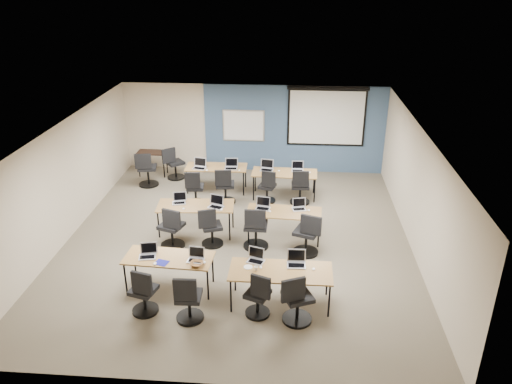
# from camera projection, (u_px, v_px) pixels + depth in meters

# --- Properties ---
(floor) EXTENTS (8.00, 9.00, 0.02)m
(floor) POSITION_uv_depth(u_px,v_px,m) (238.00, 239.00, 11.79)
(floor) COLOR #6B6354
(floor) RESTS_ON ground
(ceiling) EXTENTS (8.00, 9.00, 0.02)m
(ceiling) POSITION_uv_depth(u_px,v_px,m) (236.00, 129.00, 10.68)
(ceiling) COLOR white
(ceiling) RESTS_ON ground
(wall_back) EXTENTS (8.00, 0.04, 2.70)m
(wall_back) POSITION_uv_depth(u_px,v_px,m) (254.00, 128.00, 15.33)
(wall_back) COLOR beige
(wall_back) RESTS_ON ground
(wall_front) EXTENTS (8.00, 0.04, 2.70)m
(wall_front) POSITION_uv_depth(u_px,v_px,m) (202.00, 313.00, 7.15)
(wall_front) COLOR beige
(wall_front) RESTS_ON ground
(wall_left) EXTENTS (0.04, 9.00, 2.70)m
(wall_left) POSITION_uv_depth(u_px,v_px,m) (65.00, 182.00, 11.52)
(wall_left) COLOR beige
(wall_left) RESTS_ON ground
(wall_right) EXTENTS (0.04, 9.00, 2.70)m
(wall_right) POSITION_uv_depth(u_px,v_px,m) (418.00, 193.00, 10.96)
(wall_right) COLOR beige
(wall_right) RESTS_ON ground
(blue_accent_panel) EXTENTS (5.50, 0.04, 2.70)m
(blue_accent_panel) POSITION_uv_depth(u_px,v_px,m) (294.00, 130.00, 15.21)
(blue_accent_panel) COLOR #3D5977
(blue_accent_panel) RESTS_ON wall_back
(whiteboard) EXTENTS (1.28, 0.03, 0.98)m
(whiteboard) POSITION_uv_depth(u_px,v_px,m) (244.00, 126.00, 15.24)
(whiteboard) COLOR silver
(whiteboard) RESTS_ON wall_back
(projector_screen) EXTENTS (2.40, 0.10, 1.82)m
(projector_screen) POSITION_uv_depth(u_px,v_px,m) (327.00, 114.00, 14.87)
(projector_screen) COLOR black
(projector_screen) RESTS_ON wall_back
(training_table_front_left) EXTENTS (1.72, 0.72, 0.73)m
(training_table_front_left) POSITION_uv_depth(u_px,v_px,m) (169.00, 259.00, 9.71)
(training_table_front_left) COLOR #A56031
(training_table_front_left) RESTS_ON floor
(training_table_front_right) EXTENTS (1.92, 0.80, 0.73)m
(training_table_front_right) POSITION_uv_depth(u_px,v_px,m) (281.00, 273.00, 9.27)
(training_table_front_right) COLOR brown
(training_table_front_right) RESTS_ON floor
(training_table_mid_left) EXTENTS (1.81, 0.75, 0.73)m
(training_table_mid_left) POSITION_uv_depth(u_px,v_px,m) (196.00, 207.00, 11.82)
(training_table_mid_left) COLOR #A26A32
(training_table_mid_left) RESTS_ON floor
(training_table_mid_right) EXTENTS (1.72, 0.72, 0.73)m
(training_table_mid_right) POSITION_uv_depth(u_px,v_px,m) (284.00, 213.00, 11.52)
(training_table_mid_right) COLOR brown
(training_table_mid_right) RESTS_ON floor
(training_table_back_left) EXTENTS (1.72, 0.72, 0.73)m
(training_table_back_left) POSITION_uv_depth(u_px,v_px,m) (216.00, 168.00, 14.10)
(training_table_back_left) COLOR #AA7242
(training_table_back_left) RESTS_ON floor
(training_table_back_right) EXTENTS (1.78, 0.74, 0.73)m
(training_table_back_right) POSITION_uv_depth(u_px,v_px,m) (284.00, 174.00, 13.71)
(training_table_back_right) COLOR olive
(training_table_back_right) RESTS_ON floor
(laptop_0) EXTENTS (0.33, 0.28, 0.25)m
(laptop_0) POSITION_uv_depth(u_px,v_px,m) (148.00, 253.00, 9.70)
(laptop_0) COLOR #ABABAD
(laptop_0) RESTS_ON training_table_front_left
(mouse_0) EXTENTS (0.07, 0.10, 0.03)m
(mouse_0) POSITION_uv_depth(u_px,v_px,m) (155.00, 264.00, 9.45)
(mouse_0) COLOR white
(mouse_0) RESTS_ON training_table_front_left
(task_chair_0) EXTENTS (0.50, 0.49, 0.98)m
(task_chair_0) POSITION_uv_depth(u_px,v_px,m) (144.00, 295.00, 9.11)
(task_chair_0) COLOR black
(task_chair_0) RESTS_ON floor
(laptop_1) EXTENTS (0.31, 0.26, 0.24)m
(laptop_1) POSITION_uv_depth(u_px,v_px,m) (196.00, 257.00, 9.57)
(laptop_1) COLOR #B5B5B5
(laptop_1) RESTS_ON training_table_front_left
(mouse_1) EXTENTS (0.07, 0.10, 0.03)m
(mouse_1) POSITION_uv_depth(u_px,v_px,m) (204.00, 262.00, 9.49)
(mouse_1) COLOR white
(mouse_1) RESTS_ON training_table_front_left
(task_chair_1) EXTENTS (0.51, 0.51, 0.99)m
(task_chair_1) POSITION_uv_depth(u_px,v_px,m) (188.00, 302.00, 8.92)
(task_chair_1) COLOR black
(task_chair_1) RESTS_ON floor
(laptop_2) EXTENTS (0.32, 0.27, 0.24)m
(laptop_2) POSITION_uv_depth(u_px,v_px,m) (256.00, 258.00, 9.55)
(laptop_2) COLOR #A7A8AB
(laptop_2) RESTS_ON training_table_front_right
(mouse_2) EXTENTS (0.07, 0.10, 0.03)m
(mouse_2) POSITION_uv_depth(u_px,v_px,m) (261.00, 267.00, 9.34)
(mouse_2) COLOR white
(mouse_2) RESTS_ON training_table_front_right
(task_chair_2) EXTENTS (0.48, 0.46, 0.95)m
(task_chair_2) POSITION_uv_depth(u_px,v_px,m) (258.00, 298.00, 9.05)
(task_chair_2) COLOR black
(task_chair_2) RESTS_ON floor
(laptop_3) EXTENTS (0.35, 0.30, 0.27)m
(laptop_3) POSITION_uv_depth(u_px,v_px,m) (296.00, 261.00, 9.43)
(laptop_3) COLOR silver
(laptop_3) RESTS_ON training_table_front_right
(mouse_3) EXTENTS (0.06, 0.09, 0.03)m
(mouse_3) POSITION_uv_depth(u_px,v_px,m) (314.00, 269.00, 9.28)
(mouse_3) COLOR white
(mouse_3) RESTS_ON training_table_front_right
(task_chair_3) EXTENTS (0.58, 0.54, 1.02)m
(task_chair_3) POSITION_uv_depth(u_px,v_px,m) (296.00, 303.00, 8.87)
(task_chair_3) COLOR black
(task_chair_3) RESTS_ON floor
(laptop_4) EXTENTS (0.31, 0.27, 0.24)m
(laptop_4) POSITION_uv_depth(u_px,v_px,m) (179.00, 200.00, 11.91)
(laptop_4) COLOR #B3B3B3
(laptop_4) RESTS_ON training_table_mid_left
(mouse_4) EXTENTS (0.07, 0.10, 0.03)m
(mouse_4) POSITION_uv_depth(u_px,v_px,m) (184.00, 209.00, 11.60)
(mouse_4) COLOR white
(mouse_4) RESTS_ON training_table_mid_left
(task_chair_4) EXTENTS (0.57, 0.55, 1.03)m
(task_chair_4) POSITION_uv_depth(u_px,v_px,m) (172.00, 231.00, 11.28)
(task_chair_4) COLOR black
(task_chair_4) RESTS_ON floor
(laptop_5) EXTENTS (0.35, 0.30, 0.26)m
(laptop_5) POSITION_uv_depth(u_px,v_px,m) (216.00, 204.00, 11.71)
(laptop_5) COLOR #AAABB8
(laptop_5) RESTS_ON training_table_mid_left
(mouse_5) EXTENTS (0.08, 0.11, 0.03)m
(mouse_5) POSITION_uv_depth(u_px,v_px,m) (221.00, 210.00, 11.56)
(mouse_5) COLOR white
(mouse_5) RESTS_ON training_table_mid_left
(task_chair_5) EXTENTS (0.52, 0.50, 0.98)m
(task_chair_5) POSITION_uv_depth(u_px,v_px,m) (211.00, 230.00, 11.36)
(task_chair_5) COLOR black
(task_chair_5) RESTS_ON floor
(laptop_6) EXTENTS (0.33, 0.28, 0.25)m
(laptop_6) POSITION_uv_depth(u_px,v_px,m) (263.00, 206.00, 11.64)
(laptop_6) COLOR #A6A6B3
(laptop_6) RESTS_ON training_table_mid_right
(mouse_6) EXTENTS (0.06, 0.09, 0.03)m
(mouse_6) POSITION_uv_depth(u_px,v_px,m) (270.00, 211.00, 11.48)
(mouse_6) COLOR white
(mouse_6) RESTS_ON training_table_mid_right
(task_chair_6) EXTENTS (0.58, 0.58, 1.05)m
(task_chair_6) POSITION_uv_depth(u_px,v_px,m) (256.00, 231.00, 11.25)
(task_chair_6) COLOR black
(task_chair_6) RESTS_ON floor
(laptop_7) EXTENTS (0.31, 0.27, 0.24)m
(laptop_7) POSITION_uv_depth(u_px,v_px,m) (299.00, 206.00, 11.60)
(laptop_7) COLOR silver
(laptop_7) RESTS_ON training_table_mid_right
(mouse_7) EXTENTS (0.08, 0.11, 0.04)m
(mouse_7) POSITION_uv_depth(u_px,v_px,m) (309.00, 210.00, 11.53)
(mouse_7) COLOR white
(mouse_7) RESTS_ON training_table_mid_right
(task_chair_7) EXTENTS (0.60, 0.57, 1.05)m
(task_chair_7) POSITION_uv_depth(u_px,v_px,m) (307.00, 237.00, 11.00)
(task_chair_7) COLOR black
(task_chair_7) RESTS_ON floor
(laptop_8) EXTENTS (0.36, 0.31, 0.27)m
(laptop_8) POSITION_uv_depth(u_px,v_px,m) (200.00, 166.00, 13.97)
(laptop_8) COLOR silver
(laptop_8) RESTS_ON training_table_back_left
(mouse_8) EXTENTS (0.08, 0.11, 0.03)m
(mouse_8) POSITION_uv_depth(u_px,v_px,m) (207.00, 170.00, 13.80)
(mouse_8) COLOR white
(mouse_8) RESTS_ON training_table_back_left
(task_chair_8) EXTENTS (0.50, 0.50, 0.98)m
(task_chair_8) POSITION_uv_depth(u_px,v_px,m) (195.00, 191.00, 13.37)
(task_chair_8) COLOR black
(task_chair_8) RESTS_ON floor
(laptop_9) EXTENTS (0.35, 0.30, 0.27)m
(laptop_9) POSITION_uv_depth(u_px,v_px,m) (231.00, 166.00, 13.95)
(laptop_9) COLOR #ABACB5
(laptop_9) RESTS_ON training_table_back_left
(mouse_9) EXTENTS (0.07, 0.10, 0.03)m
(mouse_9) POSITION_uv_depth(u_px,v_px,m) (239.00, 170.00, 13.81)
(mouse_9) COLOR white
(mouse_9) RESTS_ON training_table_back_left
(task_chair_9) EXTENTS (0.54, 0.54, 1.02)m
(task_chair_9) POSITION_uv_depth(u_px,v_px,m) (225.00, 189.00, 13.45)
(task_chair_9) COLOR black
(task_chair_9) RESTS_ON floor
(laptop_10) EXTENTS (0.36, 0.31, 0.27)m
(laptop_10) POSITION_uv_depth(u_px,v_px,m) (267.00, 167.00, 13.85)
(laptop_10) COLOR silver
(laptop_10) RESTS_ON training_table_back_right
(mouse_10) EXTENTS (0.07, 0.10, 0.03)m
(mouse_10) POSITION_uv_depth(u_px,v_px,m) (279.00, 171.00, 13.77)
(mouse_10) COLOR white
(mouse_10) RESTS_ON training_table_back_right
(task_chair_10) EXTENTS (0.47, 0.47, 0.96)m
(task_chair_10) POSITION_uv_depth(u_px,v_px,m) (267.00, 189.00, 13.50)
(task_chair_10) COLOR black
(task_chair_10) RESTS_ON floor
(laptop_11) EXTENTS (0.33, 0.28, 0.25)m
(laptop_11) POSITION_uv_depth(u_px,v_px,m) (298.00, 168.00, 13.80)
(laptop_11) COLOR silver
(laptop_11) RESTS_ON training_table_back_right
(mouse_11) EXTENTS (0.08, 0.11, 0.03)m
(mouse_11) POSITION_uv_depth(u_px,v_px,m) (310.00, 172.00, 13.66)
(mouse_11) COLOR white
(mouse_11) RESTS_ON training_table_back_right
(task_chair_11) EXTENTS (0.54, 0.54, 1.02)m
(task_chair_11) POSITION_uv_depth(u_px,v_px,m) (300.00, 189.00, 13.40)
(task_chair_11) COLOR black
(task_chair_11) RESTS_ON floor
(blue_mousepad) EXTENTS (0.30, 0.27, 0.01)m
(blue_mousepad) POSITION_uv_depth(u_px,v_px,m) (162.00, 263.00, 9.50)
(blue_mousepad) COLOR navy
(blue_mousepad) RESTS_ON training_table_front_left
(snack_bowl) EXTENTS (0.33, 0.33, 0.07)m
(snack_bowl) POSITION_uv_depth(u_px,v_px,m) (197.00, 264.00, 9.41)
(snack_bowl) COLOR brown
(snack_bowl) RESTS_ON training_table_front_left
(snack_plate) EXTENTS (0.19, 0.19, 0.01)m
(snack_plate) POSITION_uv_depth(u_px,v_px,m) (248.00, 267.00, 9.35)
(snack_plate) COLOR white
(snack_plate) RESTS_ON training_table_front_right
(coffee_cup) EXTENTS (0.09, 0.09, 0.07)m
(coffee_cup) POSITION_uv_depth(u_px,v_px,m) (256.00, 269.00, 9.24)
(coffee_cup) COLOR white
(coffee_cup) RESTS_ON snack_plate
(utility_table) EXTENTS (0.89, 0.50, 0.75)m
(utility_table) POSITION_uv_depth(u_px,v_px,m) (152.00, 155.00, 15.19)
(utility_table) COLOR black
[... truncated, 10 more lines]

